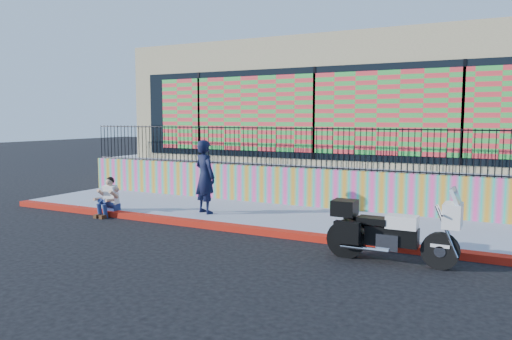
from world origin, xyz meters
The scene contains 10 objects.
ground centered at (0.00, 0.00, 0.00)m, with size 90.00×90.00×0.00m, color black.
red_curb centered at (0.00, 0.00, 0.07)m, with size 16.00×0.30×0.15m, color #AD160C.
sidewalk centered at (0.00, 1.65, 0.07)m, with size 16.00×3.00×0.15m, color #9197AE.
mural_wall centered at (0.00, 3.25, 0.70)m, with size 16.00×0.20×1.10m, color #FA4198.
metal_fence centered at (0.00, 3.25, 1.85)m, with size 15.80×0.04×1.20m, color black, non-canonical shape.
elevated_platform centered at (0.00, 8.35, 0.62)m, with size 16.00×10.00×1.25m, color #9197AE.
storefront_building centered at (0.00, 8.13, 3.25)m, with size 14.00×8.06×4.00m.
police_motorcycle centered at (3.47, -0.91, 0.63)m, with size 2.41×0.80×1.50m.
police_officer centered at (-1.88, 0.95, 1.14)m, with size 0.72×0.47×1.98m, color black.
seated_man centered at (-4.42, -0.09, 0.45)m, with size 0.54×0.71×1.06m.
Camera 1 is at (5.51, -10.20, 2.72)m, focal length 35.00 mm.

